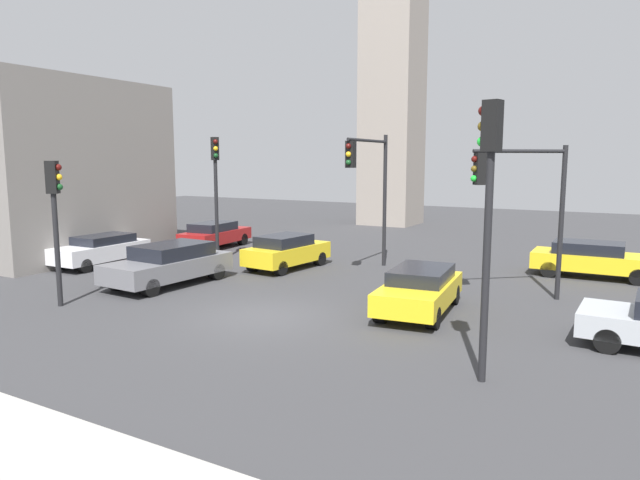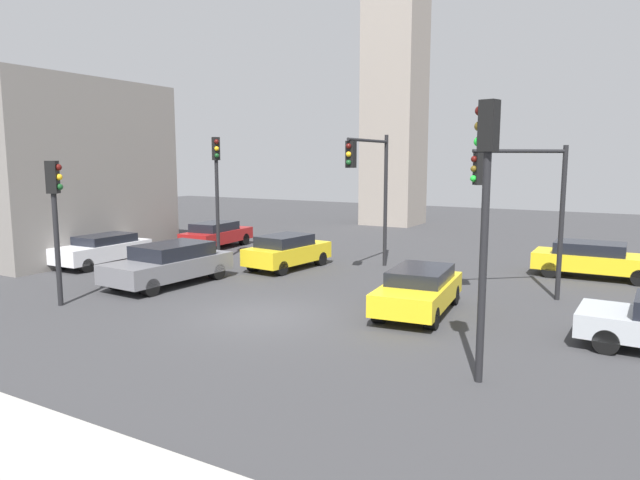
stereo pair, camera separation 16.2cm
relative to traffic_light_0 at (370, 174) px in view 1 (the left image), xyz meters
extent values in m
plane|color=#38383A|center=(0.09, -7.63, -4.00)|extent=(82.79, 82.79, 0.00)
cylinder|color=black|center=(-0.04, 1.68, -1.19)|extent=(0.16, 0.16, 5.63)
cylinder|color=black|center=(0.00, -0.18, 1.34)|extent=(0.20, 3.72, 0.12)
cube|color=black|center=(0.04, -1.80, 0.79)|extent=(0.33, 0.33, 1.00)
sphere|color=#4C0F0C|center=(0.04, -2.00, 1.09)|extent=(0.20, 0.20, 0.20)
sphere|color=yellow|center=(0.04, -2.00, 0.79)|extent=(0.20, 0.20, 0.20)
sphere|color=#14471E|center=(0.04, -2.00, 0.49)|extent=(0.20, 0.20, 0.20)
cylinder|color=black|center=(7.37, -1.11, -1.48)|extent=(0.16, 0.16, 5.05)
cylinder|color=black|center=(6.15, -2.11, 0.85)|extent=(2.50, 2.10, 0.12)
cube|color=black|center=(5.13, -2.96, 0.30)|extent=(0.45, 0.45, 1.00)
sphere|color=#4C0F0C|center=(4.98, -3.08, 0.60)|extent=(0.20, 0.20, 0.20)
sphere|color=#594714|center=(4.98, -3.08, 0.30)|extent=(0.20, 0.20, 0.20)
sphere|color=green|center=(4.98, -3.08, 0.00)|extent=(0.20, 0.20, 0.20)
cylinder|color=black|center=(-6.19, -9.79, -1.72)|extent=(0.16, 0.16, 4.55)
cube|color=black|center=(-6.19, -9.79, 0.05)|extent=(0.44, 0.44, 1.00)
sphere|color=#4C0F0C|center=(-6.02, -9.68, 0.35)|extent=(0.20, 0.20, 0.20)
sphere|color=yellow|center=(-6.02, -9.68, 0.05)|extent=(0.20, 0.20, 0.20)
sphere|color=#14471E|center=(-6.02, -9.68, -0.25)|extent=(0.20, 0.20, 0.20)
cylinder|color=black|center=(6.94, -9.43, -1.13)|extent=(0.16, 0.16, 5.74)
cube|color=black|center=(6.94, -9.43, 1.24)|extent=(0.38, 0.38, 1.00)
sphere|color=#4C0F0C|center=(6.74, -9.38, 1.54)|extent=(0.20, 0.20, 0.20)
sphere|color=#594714|center=(6.74, -9.38, 1.24)|extent=(0.20, 0.20, 0.20)
sphere|color=green|center=(6.74, -9.38, 0.94)|extent=(0.20, 0.20, 0.20)
cylinder|color=black|center=(-6.83, -1.34, -1.22)|extent=(0.16, 0.16, 5.56)
cube|color=black|center=(-6.83, -1.34, 1.06)|extent=(0.45, 0.45, 1.00)
sphere|color=#4C0F0C|center=(-6.68, -1.47, 1.36)|extent=(0.20, 0.20, 0.20)
sphere|color=yellow|center=(-6.68, -1.47, 1.06)|extent=(0.20, 0.20, 0.20)
sphere|color=#14471E|center=(-6.68, -1.47, 0.76)|extent=(0.20, 0.20, 0.20)
cube|color=yellow|center=(3.96, -4.98, -3.37)|extent=(2.25, 4.50, 0.63)
cube|color=black|center=(3.94, -4.76, -2.87)|extent=(1.84, 2.58, 0.45)
cylinder|color=black|center=(4.86, -6.36, -3.69)|extent=(0.39, 0.65, 0.62)
cylinder|color=black|center=(3.38, -6.52, -3.69)|extent=(0.39, 0.65, 0.62)
cylinder|color=black|center=(4.55, -3.43, -3.69)|extent=(0.39, 0.65, 0.62)
cylinder|color=black|center=(3.07, -3.59, -3.69)|extent=(0.39, 0.65, 0.62)
cylinder|color=black|center=(9.12, -6.15, -3.69)|extent=(0.62, 0.36, 0.61)
cylinder|color=black|center=(9.16, -4.57, -3.69)|extent=(0.62, 0.36, 0.61)
cube|color=slate|center=(-5.44, -5.82, -3.35)|extent=(2.32, 4.89, 0.69)
cube|color=black|center=(-5.43, -5.58, -2.77)|extent=(1.96, 2.78, 0.54)
cylinder|color=black|center=(-4.67, -7.50, -3.69)|extent=(0.41, 0.64, 0.62)
cylinder|color=black|center=(-6.37, -7.41, -3.69)|extent=(0.41, 0.64, 0.62)
cylinder|color=black|center=(-4.50, -4.24, -3.69)|extent=(0.41, 0.64, 0.62)
cylinder|color=black|center=(-6.20, -4.15, -3.69)|extent=(0.41, 0.64, 0.62)
cube|color=maroon|center=(-9.68, 1.94, -3.38)|extent=(2.09, 4.38, 0.61)
cube|color=black|center=(-9.66, 1.73, -2.87)|extent=(1.72, 2.50, 0.47)
cylinder|color=black|center=(-10.51, 3.33, -3.68)|extent=(0.36, 0.65, 0.63)
cylinder|color=black|center=(-9.09, 3.44, -3.68)|extent=(0.36, 0.65, 0.63)
cylinder|color=black|center=(-10.27, 0.44, -3.68)|extent=(0.36, 0.65, 0.63)
cylinder|color=black|center=(-8.85, 0.56, -3.68)|extent=(0.36, 0.65, 0.63)
cube|color=yellow|center=(8.14, 3.39, -3.37)|extent=(4.54, 1.94, 0.64)
cube|color=black|center=(7.91, 3.39, -2.85)|extent=(2.55, 1.69, 0.48)
cylinder|color=black|center=(9.67, 4.18, -3.69)|extent=(0.62, 0.35, 0.62)
cylinder|color=black|center=(9.69, 2.63, -3.69)|extent=(0.62, 0.35, 0.62)
cylinder|color=black|center=(6.60, 4.15, -3.69)|extent=(0.62, 0.35, 0.62)
cylinder|color=black|center=(6.61, 2.60, -3.69)|extent=(0.62, 0.35, 0.62)
cube|color=silver|center=(-10.85, -4.45, -3.38)|extent=(1.98, 4.32, 0.67)
cube|color=black|center=(-10.86, -4.23, -2.88)|extent=(1.70, 2.43, 0.41)
cylinder|color=black|center=(-10.05, -5.88, -3.71)|extent=(0.35, 0.59, 0.58)
cylinder|color=black|center=(-11.58, -5.92, -3.71)|extent=(0.35, 0.59, 0.58)
cylinder|color=black|center=(-10.13, -2.98, -3.71)|extent=(0.35, 0.59, 0.58)
cylinder|color=black|center=(-11.66, -3.02, -3.71)|extent=(0.35, 0.59, 0.58)
cube|color=yellow|center=(-3.34, -0.98, -3.35)|extent=(2.14, 4.14, 0.69)
cube|color=black|center=(-3.36, -1.18, -2.80)|extent=(1.76, 2.37, 0.49)
cylinder|color=black|center=(-3.92, 0.44, -3.70)|extent=(0.37, 0.63, 0.60)
cylinder|color=black|center=(-2.49, 0.30, -3.70)|extent=(0.37, 0.63, 0.60)
cylinder|color=black|center=(-4.19, -2.26, -3.70)|extent=(0.37, 0.63, 0.60)
cylinder|color=black|center=(-2.76, -2.40, -3.70)|extent=(0.37, 0.63, 0.60)
cube|color=gray|center=(-19.02, -3.46, 0.10)|extent=(15.03, 9.00, 8.19)
camera|label=1|loc=(9.59, -20.96, 0.59)|focal=31.89mm
camera|label=2|loc=(9.73, -20.88, 0.59)|focal=31.89mm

